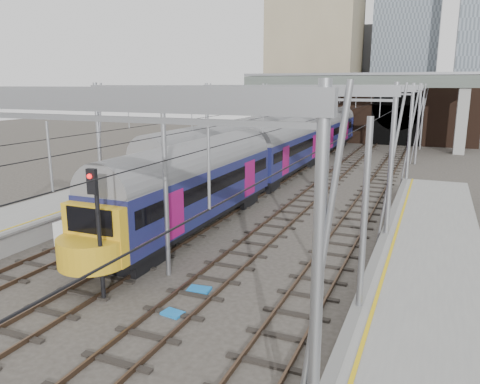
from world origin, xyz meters
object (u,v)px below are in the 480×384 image
at_px(train_second, 297,128).
at_px(signal_near_centre, 97,219).
at_px(signal_near_left, 110,206).
at_px(relay_cabinet, 63,236).
at_px(train_main, 310,138).

distance_m(train_second, signal_near_centre, 43.75).
distance_m(train_second, signal_near_left, 41.58).
bearing_deg(signal_near_centre, relay_cabinet, 139.70).
xyz_separation_m(signal_near_centre, relay_cabinet, (-5.47, 3.85, -2.49)).
bearing_deg(train_second, signal_near_left, -84.59).
xyz_separation_m(train_main, train_second, (-4.00, 9.24, 0.00)).
height_order(train_main, train_second, train_second).
bearing_deg(relay_cabinet, signal_near_left, -21.89).
height_order(train_main, signal_near_left, train_main).
bearing_deg(train_second, signal_near_centre, -83.45).
relative_size(signal_near_left, relay_cabinet, 3.60).
distance_m(train_main, signal_near_left, 32.16).
bearing_deg(signal_near_centre, train_second, 91.45).
xyz_separation_m(train_main, signal_near_left, (-0.08, -32.15, 0.48)).
xyz_separation_m(train_second, relay_cabinet, (-0.47, -39.60, -1.88)).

